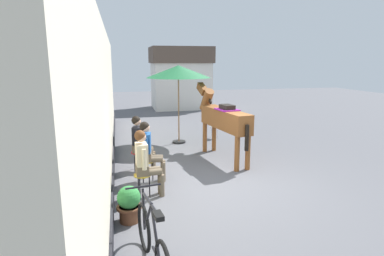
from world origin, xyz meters
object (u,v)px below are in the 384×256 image
Objects in this scene: leaning_bicycle at (153,244)px; seated_visitor_far at (140,140)px; seated_visitor_near at (145,160)px; saddled_horse_center at (223,118)px; satchel_bag at (141,158)px; cafe_parasol at (178,72)px; flower_planter_near at (129,203)px; seated_visitor_middle at (149,148)px; spare_stool_white at (214,127)px.

seated_visitor_far is at bearing 88.02° from leaning_bicycle.
seated_visitor_near and seated_visitor_far have the same top height.
seated_visitor_near is 3.20m from saddled_horse_center.
cafe_parasol is at bearing -94.47° from satchel_bag.
flower_planter_near is (-0.39, -2.66, -0.44)m from seated_visitor_far.
seated_visitor_near is at bearing 122.07° from satchel_bag.
leaning_bicycle is 4.84m from satchel_bag.
cafe_parasol is at bearing 59.97° from seated_visitor_far.
satchel_bag is (-0.09, 1.52, -0.68)m from seated_visitor_middle.
seated_visitor_near is 2.49m from satchel_bag.
saddled_horse_center is at bearing -67.39° from cafe_parasol.
seated_visitor_near is at bearing 87.14° from leaning_bicycle.
seated_visitor_middle is at bearing -149.60° from saddled_horse_center.
cafe_parasol is (1.48, 4.20, 1.59)m from seated_visitor_near.
seated_visitor_far reaches higher than spare_stool_white.
seated_visitor_middle is 0.54× the size of cafe_parasol.
saddled_horse_center is at bearing 11.67° from seated_visitor_far.
spare_stool_white is at bearing 67.07° from leaning_bicycle.
cafe_parasol reaches higher than saddled_horse_center.
saddled_horse_center is 2.55m from spare_stool_white.
seated_visitor_middle and seated_visitor_far have the same top height.
seated_visitor_middle is (0.16, 0.87, 0.00)m from seated_visitor_near.
cafe_parasol is 9.21× the size of satchel_bag.
saddled_horse_center is 2.53m from cafe_parasol.
seated_visitor_near is 5.36m from spare_stool_white.
saddled_horse_center reaches higher than flower_planter_near.
seated_visitor_middle reaches higher than leaning_bicycle.
cafe_parasol is 3.22m from satchel_bag.
leaning_bicycle is at bearing -91.98° from seated_visitor_far.
spare_stool_white is 3.51m from satchel_bag.
seated_visitor_near is 0.47× the size of saddled_horse_center.
spare_stool_white reaches higher than satchel_bag.
seated_visitor_middle is 3.33m from leaning_bicycle.
leaning_bicycle is 7.56m from spare_stool_white.
saddled_horse_center is 10.64× the size of satchel_bag.
leaning_bicycle is at bearing 121.41° from satchel_bag.
seated_visitor_far is at bearing -168.33° from saddled_horse_center.
saddled_horse_center reaches higher than seated_visitor_near.
cafe_parasol is at bearing -166.05° from spare_stool_white.
leaning_bicycle is 0.68× the size of cafe_parasol.
satchel_bag is at bearing 87.78° from leaning_bicycle.
saddled_horse_center is at bearing -101.55° from spare_stool_white.
flower_planter_near is at bearing -105.82° from seated_visitor_middle.
cafe_parasol is (-0.85, 2.05, 1.20)m from saddled_horse_center.
spare_stool_white is 1.64× the size of satchel_bag.
leaning_bicycle is (-0.28, -3.30, -0.38)m from seated_visitor_middle.
seated_visitor_near is at bearing -137.37° from saddled_horse_center.
seated_visitor_far is (-0.14, 0.80, 0.00)m from seated_visitor_middle.
saddled_horse_center reaches higher than seated_visitor_far.
saddled_horse_center is (2.32, 0.48, 0.38)m from seated_visitor_far.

